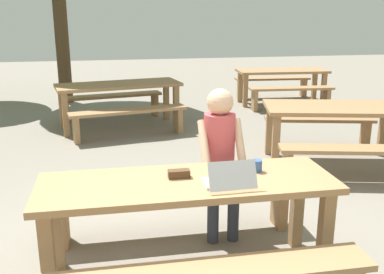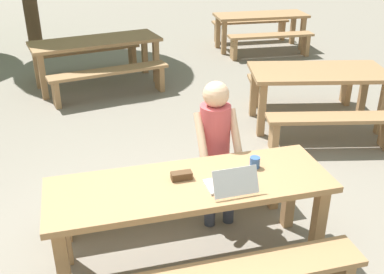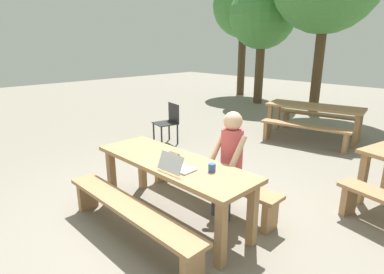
{
  "view_description": "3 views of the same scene",
  "coord_description": "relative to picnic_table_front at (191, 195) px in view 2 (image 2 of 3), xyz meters",
  "views": [
    {
      "loc": [
        -0.52,
        -2.99,
        1.97
      ],
      "look_at": [
        0.08,
        0.25,
        1.02
      ],
      "focal_mm": 42.07,
      "sensor_mm": 36.0,
      "label": 1
    },
    {
      "loc": [
        -0.74,
        -2.83,
        2.59
      ],
      "look_at": [
        0.08,
        0.25,
        1.02
      ],
      "focal_mm": 42.81,
      "sensor_mm": 36.0,
      "label": 2
    },
    {
      "loc": [
        2.61,
        -2.25,
        2.08
      ],
      "look_at": [
        0.08,
        0.25,
        1.02
      ],
      "focal_mm": 29.31,
      "sensor_mm": 36.0,
      "label": 3
    }
  ],
  "objects": [
    {
      "name": "ground_plane",
      "position": [
        0.0,
        0.0,
        -0.65
      ],
      "size": [
        30.0,
        30.0,
        0.0
      ],
      "primitive_type": "plane",
      "color": "gray"
    },
    {
      "name": "picnic_table_front",
      "position": [
        0.0,
        0.0,
        0.0
      ],
      "size": [
        2.15,
        0.71,
        0.77
      ],
      "color": "#9E754C",
      "rests_on": "ground"
    },
    {
      "name": "bench_far",
      "position": [
        0.0,
        0.63,
        -0.32
      ],
      "size": [
        2.14,
        0.3,
        0.42
      ],
      "color": "#9E754C",
      "rests_on": "ground"
    },
    {
      "name": "laptop",
      "position": [
        0.26,
        -0.17,
        0.17
      ],
      "size": [
        0.34,
        0.3,
        0.21
      ],
      "rotation": [
        0.0,
        0.0,
        3.17
      ],
      "color": "silver",
      "rests_on": "picnic_table_front"
    },
    {
      "name": "small_pouch",
      "position": [
        -0.05,
        0.06,
        0.14
      ],
      "size": [
        0.16,
        0.07,
        0.06
      ],
      "color": "#4C331E",
      "rests_on": "picnic_table_front"
    },
    {
      "name": "coffee_mug",
      "position": [
        0.55,
        0.09,
        0.16
      ],
      "size": [
        0.08,
        0.08,
        0.09
      ],
      "color": "#335693",
      "rests_on": "picnic_table_front"
    },
    {
      "name": "person_seated",
      "position": [
        0.39,
        0.59,
        0.11
      ],
      "size": [
        0.38,
        0.39,
        1.32
      ],
      "color": "#333847",
      "rests_on": "ground"
    },
    {
      "name": "picnic_table_mid",
      "position": [
        2.3,
        2.22,
        -0.01
      ],
      "size": [
        1.89,
        1.22,
        0.76
      ],
      "rotation": [
        0.0,
        0.0,
        -0.22
      ],
      "color": "#9E754C",
      "rests_on": "ground"
    },
    {
      "name": "bench_mid_south",
      "position": [
        2.13,
        1.51,
        -0.33
      ],
      "size": [
        1.6,
        0.64,
        0.43
      ],
      "rotation": [
        0.0,
        0.0,
        -0.22
      ],
      "color": "#9E754C",
      "rests_on": "ground"
    },
    {
      "name": "bench_mid_north",
      "position": [
        2.46,
        2.93,
        -0.33
      ],
      "size": [
        1.6,
        0.64,
        0.43
      ],
      "rotation": [
        0.0,
        0.0,
        -0.22
      ],
      "color": "#9E754C",
      "rests_on": "ground"
    },
    {
      "name": "picnic_table_rear",
      "position": [
        -0.37,
        4.55,
        -0.01
      ],
      "size": [
        2.14,
        1.12,
        0.76
      ],
      "rotation": [
        0.0,
        0.0,
        0.19
      ],
      "color": "#9E754C",
      "rests_on": "ground"
    },
    {
      "name": "bench_rear_south",
      "position": [
        -0.25,
        3.89,
        -0.31
      ],
      "size": [
        1.86,
        0.64,
        0.45
      ],
      "rotation": [
        0.0,
        0.0,
        0.19
      ],
      "color": "#9E754C",
      "rests_on": "ground"
    },
    {
      "name": "bench_rear_north",
      "position": [
        -0.5,
        5.2,
        -0.31
      ],
      "size": [
        1.86,
        0.64,
        0.45
      ],
      "rotation": [
        0.0,
        0.0,
        0.19
      ],
      "color": "#9E754C",
      "rests_on": "ground"
    },
    {
      "name": "picnic_table_distant",
      "position": [
        3.05,
        5.95,
        -0.05
      ],
      "size": [
        1.91,
        0.82,
        0.72
      ],
      "rotation": [
        0.0,
        0.0,
        -0.06
      ],
      "color": "#9E754C",
      "rests_on": "ground"
    },
    {
      "name": "bench_distant_south",
      "position": [
        3.01,
        5.31,
        -0.31
      ],
      "size": [
        1.7,
        0.4,
        0.46
      ],
      "rotation": [
        0.0,
        0.0,
        -0.06
      ],
      "color": "#9E754C",
      "rests_on": "ground"
    },
    {
      "name": "bench_distant_north",
      "position": [
        3.09,
        6.6,
        -0.31
      ],
      "size": [
        1.7,
        0.4,
        0.46
      ],
      "rotation": [
        0.0,
        0.0,
        -0.06
      ],
      "color": "#9E754C",
      "rests_on": "ground"
    }
  ]
}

